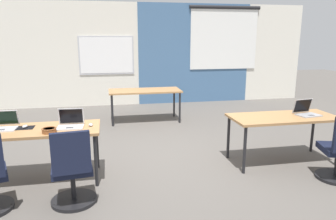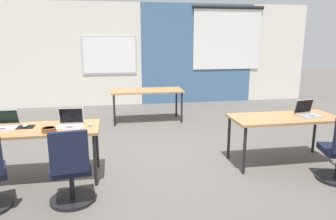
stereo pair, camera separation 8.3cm
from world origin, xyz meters
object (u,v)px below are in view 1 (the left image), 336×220
at_px(desk_far_center, 145,93).
at_px(snack_bowl, 49,130).
at_px(laptop_near_left_inner, 71,123).
at_px(mouse_near_left_inner, 91,125).
at_px(desk_near_right, 283,120).
at_px(chair_near_left_inner, 72,174).
at_px(mouse_near_left_end, 25,126).
at_px(desk_near_left, 37,133).
at_px(laptop_near_right_end, 306,112).
at_px(laptop_near_left_end, 3,125).

xyz_separation_m(desk_far_center, snack_bowl, (-1.55, -3.01, 0.10)).
distance_m(laptop_near_left_inner, mouse_near_left_inner, 0.26).
xyz_separation_m(desk_near_right, chair_near_left_inner, (-3.00, -0.73, -0.28)).
xyz_separation_m(desk_far_center, mouse_near_left_end, (-1.90, -2.73, 0.08)).
distance_m(desk_near_left, mouse_near_left_inner, 0.69).
relative_size(mouse_near_left_end, laptop_near_right_end, 0.29).
distance_m(laptop_near_left_inner, chair_near_left_inner, 0.84).
bearing_deg(snack_bowl, chair_near_left_inner, -59.91).
bearing_deg(mouse_near_left_inner, laptop_near_left_inner, -179.80).
bearing_deg(desk_near_left, desk_near_right, 0.00).
xyz_separation_m(laptop_near_left_inner, laptop_near_right_end, (3.44, -0.01, -0.00)).
relative_size(laptop_near_left_end, mouse_near_left_inner, 3.11).
distance_m(desk_near_right, desk_far_center, 3.30).
xyz_separation_m(desk_near_left, desk_far_center, (1.75, 2.80, 0.00)).
bearing_deg(snack_bowl, laptop_near_left_end, 153.90).
height_order(chair_near_left_inner, snack_bowl, chair_near_left_inner).
bearing_deg(laptop_near_left_inner, mouse_near_left_end, 175.58).
relative_size(mouse_near_left_end, mouse_near_left_inner, 1.02).
relative_size(laptop_near_left_inner, snack_bowl, 1.92).
height_order(desk_near_left, mouse_near_left_end, mouse_near_left_end).
xyz_separation_m(desk_near_right, mouse_near_left_inner, (-2.82, 0.01, 0.08)).
height_order(laptop_near_left_end, mouse_near_left_end, laptop_near_left_end).
distance_m(desk_far_center, laptop_near_left_inner, 3.09).
height_order(desk_near_right, laptop_near_left_end, laptop_near_left_end).
bearing_deg(desk_near_left, chair_near_left_inner, -55.86).
distance_m(desk_near_right, snack_bowl, 3.31).
bearing_deg(mouse_near_left_inner, desk_near_left, -179.41).
height_order(desk_near_left, laptop_near_right_end, laptop_near_right_end).
bearing_deg(snack_bowl, mouse_near_left_end, 140.33).
height_order(desk_far_center, mouse_near_left_end, mouse_near_left_end).
bearing_deg(mouse_near_left_end, laptop_near_left_end, 177.93).
distance_m(desk_near_left, laptop_near_right_end, 3.87).
bearing_deg(snack_bowl, desk_far_center, 62.71).
relative_size(laptop_near_right_end, snack_bowl, 2.10).
bearing_deg(desk_near_right, mouse_near_left_end, 178.83).
bearing_deg(mouse_near_left_end, desk_far_center, 55.10).
xyz_separation_m(desk_near_left, laptop_near_left_inner, (0.43, 0.01, 0.11)).
xyz_separation_m(laptop_near_left_inner, snack_bowl, (-0.23, -0.22, -0.02)).
bearing_deg(mouse_near_left_end, snack_bowl, -39.67).
bearing_deg(desk_far_center, chair_near_left_inner, -109.53).
distance_m(desk_far_center, mouse_near_left_inner, 2.99).
relative_size(desk_far_center, snack_bowl, 9.01).
relative_size(laptop_near_left_end, laptop_near_left_inner, 0.98).
bearing_deg(desk_near_left, laptop_near_right_end, -0.00).
distance_m(desk_near_right, laptop_near_left_end, 3.91).
bearing_deg(mouse_near_left_end, laptop_near_left_inner, -6.72).
bearing_deg(mouse_near_left_inner, laptop_near_right_end, -0.13).
xyz_separation_m(desk_near_left, mouse_near_left_end, (-0.15, 0.07, 0.08)).
height_order(mouse_near_left_inner, laptop_near_right_end, laptop_near_right_end).
xyz_separation_m(laptop_near_right_end, snack_bowl, (-3.68, -0.21, -0.01)).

